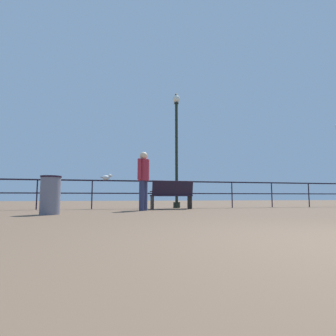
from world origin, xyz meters
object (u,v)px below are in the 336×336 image
object	(u,v)px
person_by_bench	(143,177)
trash_bin	(50,195)
bench_near_left	(172,193)
lamppost_center	(176,144)
seagull_on_rail	(107,177)

from	to	relation	value
person_by_bench	trash_bin	distance (m)	2.89
bench_near_left	person_by_bench	xyz separation A→B (m)	(-1.14, -0.86, 0.50)
bench_near_left	trash_bin	bearing A→B (deg)	-148.17
bench_near_left	lamppost_center	bearing A→B (deg)	66.16
person_by_bench	seagull_on_rail	world-z (taller)	person_by_bench
seagull_on_rail	lamppost_center	bearing A→B (deg)	6.24
trash_bin	bench_near_left	bearing A→B (deg)	31.83
trash_bin	seagull_on_rail	bearing A→B (deg)	65.04
bench_near_left	lamppost_center	size ratio (longest dim) A/B	0.32
seagull_on_rail	trash_bin	bearing A→B (deg)	-114.96
seagull_on_rail	trash_bin	size ratio (longest dim) A/B	0.49
bench_near_left	person_by_bench	size ratio (longest dim) A/B	0.80
person_by_bench	bench_near_left	bearing A→B (deg)	37.11
seagull_on_rail	trash_bin	xyz separation A→B (m)	(-1.39, -2.98, -0.66)
bench_near_left	seagull_on_rail	size ratio (longest dim) A/B	3.22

